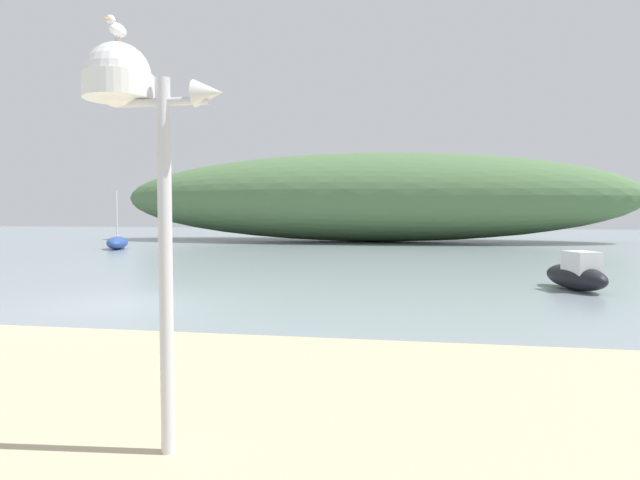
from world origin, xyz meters
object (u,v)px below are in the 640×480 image
mast_structure (130,109)px  seagull_on_radar (116,28)px  motorboat_by_sandbar (577,274)px  sailboat_outer_mooring (117,243)px

mast_structure → seagull_on_radar: size_ratio=12.89×
motorboat_by_sandbar → mast_structure: bearing=-119.7°
mast_structure → seagull_on_radar: seagull_on_radar is taller
mast_structure → sailboat_outer_mooring: 30.29m
sailboat_outer_mooring → seagull_on_radar: bearing=-59.6°
seagull_on_radar → sailboat_outer_mooring: size_ratio=0.08×
sailboat_outer_mooring → motorboat_by_sandbar: bearing=-31.1°
sailboat_outer_mooring → motorboat_by_sandbar: sailboat_outer_mooring is taller
seagull_on_radar → motorboat_by_sandbar: 14.79m
mast_structure → seagull_on_radar: 0.69m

